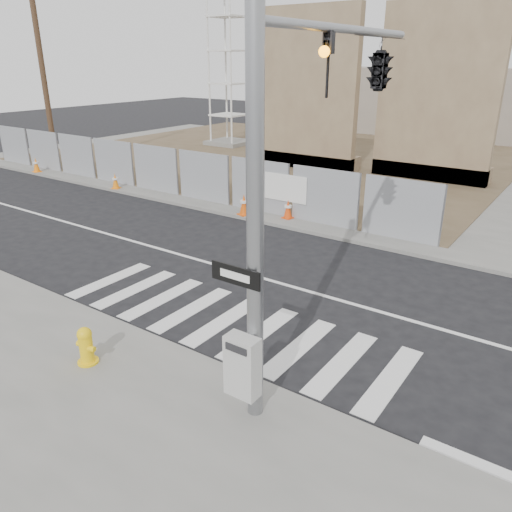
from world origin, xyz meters
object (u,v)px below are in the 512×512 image
Objects in this scene: fire_hydrant at (86,345)px; traffic_cone_a at (36,165)px; traffic_cone_d at (288,209)px; traffic_cone_c at (244,205)px; signal_pole at (344,112)px; crane_tower at (227,0)px; traffic_cone_b at (115,181)px.

fire_hydrant is 1.03× the size of traffic_cone_a.
traffic_cone_c is at bearing -159.76° from traffic_cone_d.
traffic_cone_a reaches higher than traffic_cone_d.
signal_pole is 9.90× the size of traffic_cone_d.
crane_tower is at bearing 135.11° from traffic_cone_d.
signal_pole is 26.21m from crane_tower.
fire_hydrant is at bearing -58.14° from crane_tower.
traffic_cone_c is at bearing -50.23° from crane_tower.
crane_tower is at bearing 104.66° from traffic_cone_b.
traffic_cone_c is at bearing 92.21° from fire_hydrant.
crane_tower reaches higher than fire_hydrant.
traffic_cone_d is at bearing 4.04° from traffic_cone_b.
fire_hydrant is 0.96× the size of traffic_cone_c.
signal_pole is at bearing -47.43° from crane_tower.
traffic_cone_b is at bearing -179.71° from traffic_cone_c.
signal_pole is 21.72m from traffic_cone_a.
fire_hydrant is 19.44m from traffic_cone_a.
crane_tower is 22.61× the size of traffic_cone_c.
fire_hydrant is at bearing -70.91° from traffic_cone_c.
traffic_cone_d is at bearing -44.89° from crane_tower.
fire_hydrant is at bearing -135.47° from signal_pole.
traffic_cone_d is (8.86, 0.62, 0.01)m from traffic_cone_b.
traffic_cone_c reaches higher than traffic_cone_a.
traffic_cone_d is (-5.29, 6.89, -4.32)m from signal_pole.
traffic_cone_b is at bearing -175.96° from traffic_cone_d.
fire_hydrant is 10.33m from traffic_cone_c.
traffic_cone_c reaches higher than traffic_cone_d.
traffic_cone_b is 7.26m from traffic_cone_c.
signal_pole is 9.35× the size of traffic_cone_a.
traffic_cone_b is at bearing -75.34° from crane_tower.
traffic_cone_c is at bearing 137.55° from signal_pole.
crane_tower is 23.48× the size of fire_hydrant.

